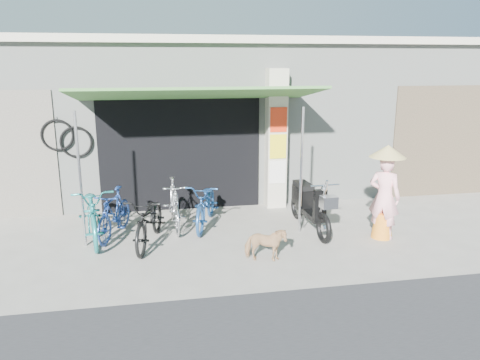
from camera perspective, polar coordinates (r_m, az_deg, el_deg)
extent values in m
plane|color=gray|center=(8.11, 2.69, -8.53)|extent=(80.00, 80.00, 0.00)
cube|color=#9FA49C|center=(12.57, -2.49, 7.93)|extent=(12.00, 5.00, 3.50)
cube|color=beige|center=(12.50, -2.59, 16.30)|extent=(12.30, 5.30, 0.16)
cube|color=black|center=(10.05, -7.26, 3.32)|extent=(3.40, 0.06, 2.50)
cube|color=black|center=(10.22, -7.14, -0.52)|extent=(3.06, 0.04, 1.10)
torus|color=black|center=(10.07, -19.34, 4.38)|extent=(0.65, 0.05, 0.65)
cylinder|color=silver|center=(10.05, -19.48, 6.20)|extent=(0.02, 0.02, 0.12)
torus|color=black|center=(10.11, -21.38, 5.11)|extent=(0.65, 0.05, 0.65)
cylinder|color=silver|center=(10.09, -21.52, 6.91)|extent=(0.02, 0.02, 0.12)
cube|color=beige|center=(10.19, 4.36, 4.98)|extent=(0.42, 0.42, 3.00)
cube|color=red|center=(9.92, 4.73, 7.34)|extent=(0.36, 0.02, 0.52)
cube|color=yellow|center=(10.01, 4.66, 4.10)|extent=(0.36, 0.02, 0.52)
cube|color=silver|center=(10.12, 4.60, 0.98)|extent=(0.36, 0.02, 0.50)
cube|color=#3C7132|center=(8.98, -5.23, 10.45)|extent=(4.60, 1.88, 0.35)
cylinder|color=silver|center=(8.37, -18.90, -0.08)|extent=(0.05, 0.05, 2.36)
cylinder|color=silver|center=(8.67, 7.47, 1.07)|extent=(0.05, 0.05, 2.36)
cube|color=brown|center=(12.08, 23.64, 4.32)|extent=(2.60, 0.06, 2.60)
imported|color=#1A7677|center=(8.82, -17.47, -3.74)|extent=(0.99, 2.05, 1.03)
imported|color=navy|center=(8.85, -15.08, -3.96)|extent=(0.86, 1.55, 0.90)
imported|color=black|center=(8.34, -10.94, -4.77)|extent=(0.99, 1.83, 0.91)
imported|color=silver|center=(9.09, -8.02, -2.91)|extent=(0.52, 1.61, 0.96)
imported|color=navy|center=(9.11, -4.14, -2.90)|extent=(1.07, 1.84, 0.91)
imported|color=tan|center=(7.59, 3.11, -7.85)|extent=(0.73, 0.46, 0.57)
torus|color=black|center=(8.45, 10.16, -5.81)|extent=(0.12, 0.55, 0.55)
torus|color=black|center=(9.62, 6.97, -3.17)|extent=(0.12, 0.55, 0.55)
cube|color=black|center=(9.00, 8.47, -3.94)|extent=(0.28, 0.99, 0.10)
cube|color=black|center=(9.26, 7.69, -1.93)|extent=(0.30, 0.58, 0.35)
cube|color=black|center=(9.20, 7.74, -0.63)|extent=(0.28, 0.58, 0.09)
cube|color=black|center=(8.51, 9.71, -3.04)|extent=(0.23, 0.12, 0.58)
cylinder|color=silver|center=(8.24, 10.31, -0.65)|extent=(0.54, 0.06, 0.03)
cube|color=silver|center=(8.15, 10.76, -2.66)|extent=(0.28, 0.22, 0.21)
imported|color=#FEABB2|center=(8.81, 17.19, -2.00)|extent=(0.66, 0.65, 1.54)
cone|color=orange|center=(8.97, 16.93, -5.32)|extent=(0.38, 0.38, 0.46)
cone|color=tan|center=(8.62, 17.60, 3.37)|extent=(0.64, 0.64, 0.22)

